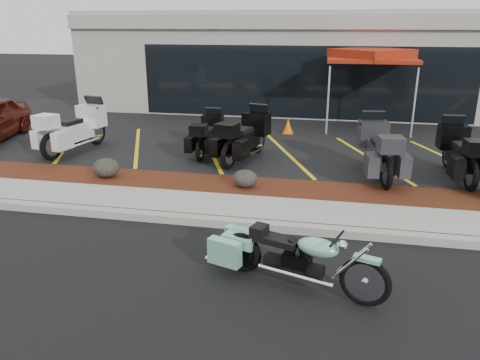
% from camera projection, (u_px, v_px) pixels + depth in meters
% --- Properties ---
extents(ground, '(90.00, 90.00, 0.00)m').
position_uv_depth(ground, '(252.00, 251.00, 7.69)').
color(ground, black).
rests_on(ground, ground).
extents(curb, '(24.00, 0.25, 0.15)m').
position_uv_depth(curb, '(261.00, 225.00, 8.51)').
color(curb, gray).
rests_on(curb, ground).
extents(sidewalk, '(24.00, 1.20, 0.15)m').
position_uv_depth(sidewalk, '(266.00, 211.00, 9.16)').
color(sidewalk, gray).
rests_on(sidewalk, ground).
extents(mulch_bed, '(24.00, 1.20, 0.16)m').
position_uv_depth(mulch_bed, '(274.00, 190.00, 10.27)').
color(mulch_bed, '#3E170E').
rests_on(mulch_bed, ground).
extents(upper_lot, '(26.00, 9.60, 0.15)m').
position_uv_depth(upper_lot, '(295.00, 135.00, 15.29)').
color(upper_lot, black).
rests_on(upper_lot, ground).
extents(dealership_building, '(18.00, 8.16, 4.00)m').
position_uv_depth(dealership_building, '(309.00, 60.00, 20.49)').
color(dealership_building, gray).
rests_on(dealership_building, ground).
extents(boulder_left, '(0.63, 0.53, 0.45)m').
position_uv_depth(boulder_left, '(106.00, 168.00, 10.83)').
color(boulder_left, black).
rests_on(boulder_left, mulch_bed).
extents(boulder_mid, '(0.55, 0.46, 0.39)m').
position_uv_depth(boulder_mid, '(245.00, 179.00, 10.17)').
color(boulder_mid, black).
rests_on(boulder_mid, mulch_bed).
extents(hero_cruiser, '(2.69, 1.46, 0.92)m').
position_uv_depth(hero_cruiser, '(366.00, 275.00, 6.08)').
color(hero_cruiser, '#78BBA3').
rests_on(hero_cruiser, ground).
extents(touring_white, '(1.40, 2.61, 1.44)m').
position_uv_depth(touring_white, '(95.00, 121.00, 13.59)').
color(touring_white, white).
rests_on(touring_white, upper_lot).
extents(touring_black_front, '(0.77, 2.01, 1.17)m').
position_uv_depth(touring_black_front, '(214.00, 128.00, 13.29)').
color(touring_black_front, black).
rests_on(touring_black_front, upper_lot).
extents(touring_black_mid, '(1.50, 2.51, 1.37)m').
position_uv_depth(touring_black_mid, '(259.00, 129.00, 12.73)').
color(touring_black_mid, black).
rests_on(touring_black_mid, upper_lot).
extents(touring_grey, '(1.25, 2.52, 1.40)m').
position_uv_depth(touring_grey, '(371.00, 139.00, 11.54)').
color(touring_grey, '#2D2E33').
rests_on(touring_grey, upper_lot).
extents(touring_black_rear, '(1.03, 2.36, 1.34)m').
position_uv_depth(touring_black_rear, '(450.00, 142.00, 11.37)').
color(touring_black_rear, black).
rests_on(touring_black_rear, upper_lot).
extents(traffic_cone, '(0.33, 0.33, 0.48)m').
position_uv_depth(traffic_cone, '(288.00, 126.00, 15.18)').
color(traffic_cone, orange).
rests_on(traffic_cone, upper_lot).
extents(popup_canopy, '(3.44, 3.44, 2.61)m').
position_uv_depth(popup_canopy, '(372.00, 56.00, 15.36)').
color(popup_canopy, silver).
rests_on(popup_canopy, upper_lot).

